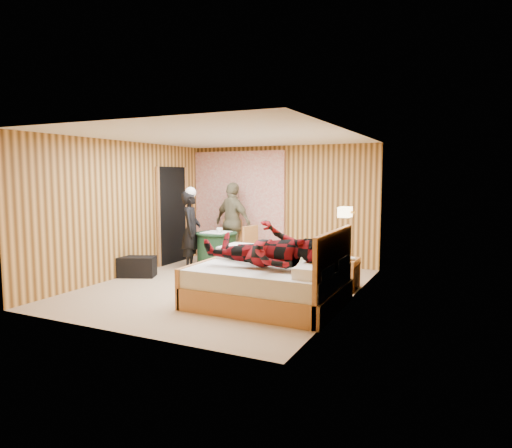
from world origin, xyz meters
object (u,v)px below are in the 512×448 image
at_px(nightstand, 346,274).
at_px(chair_near, 246,246).
at_px(wall_lamp, 345,212).
at_px(woman_standing, 191,230).
at_px(round_table, 217,250).
at_px(bed, 271,282).
at_px(duffel_bag, 137,267).
at_px(man_at_table, 233,223).
at_px(chair_far, 232,238).
at_px(man_on_bed, 266,238).

height_order(nightstand, chair_near, chair_near).
bearing_deg(wall_lamp, woman_standing, 170.51).
bearing_deg(round_table, bed, -42.91).
bearing_deg(wall_lamp, nightstand, 99.11).
bearing_deg(nightstand, duffel_bag, -168.98).
height_order(wall_lamp, woman_standing, woman_standing).
height_order(nightstand, man_at_table, man_at_table).
bearing_deg(duffel_bag, chair_near, 9.20).
distance_m(chair_far, duffel_bag, 2.19).
bearing_deg(man_at_table, chair_near, 149.36).
distance_m(woman_standing, man_at_table, 1.08).
relative_size(duffel_bag, man_on_bed, 0.37).
relative_size(chair_far, duffel_bag, 1.40).
distance_m(wall_lamp, bed, 1.64).
relative_size(round_table, man_at_table, 0.49).
height_order(bed, nightstand, bed).
relative_size(duffel_bag, man_at_table, 0.38).
distance_m(nightstand, man_on_bed, 1.86).
xyz_separation_m(nightstand, woman_standing, (-3.19, 0.27, 0.52)).
bearing_deg(chair_near, woman_standing, -73.57).
xyz_separation_m(nightstand, chair_far, (-2.80, 1.23, 0.27)).
bearing_deg(wall_lamp, duffel_bag, -173.09).
bearing_deg(chair_near, bed, 49.06).
bearing_deg(chair_far, bed, -65.77).
bearing_deg(bed, woman_standing, 146.90).
relative_size(nightstand, chair_near, 0.57).
relative_size(wall_lamp, chair_near, 0.28).
xyz_separation_m(wall_lamp, duffel_bag, (-3.77, -0.46, -1.11)).
bearing_deg(chair_near, man_on_bed, 46.21).
relative_size(bed, nightstand, 3.94).
height_order(nightstand, round_table, round_table).
distance_m(round_table, man_at_table, 0.85).
xyz_separation_m(chair_far, man_on_bed, (2.07, -2.77, 0.46)).
relative_size(bed, chair_near, 2.25).
height_order(wall_lamp, man_on_bed, man_on_bed).
bearing_deg(chair_near, nightstand, 92.09).
distance_m(wall_lamp, man_on_bed, 1.52).
bearing_deg(wall_lamp, man_on_bed, -121.24).
distance_m(nightstand, chair_near, 2.06).
bearing_deg(duffel_bag, man_on_bed, -38.36).
bearing_deg(bed, chair_far, 128.78).
bearing_deg(woman_standing, chair_far, -44.22).
bearing_deg(man_on_bed, woman_standing, 143.59).
height_order(man_at_table, man_on_bed, man_on_bed).
bearing_deg(man_on_bed, bed, 97.20).
bearing_deg(woman_standing, man_on_bed, -148.54).
bearing_deg(man_on_bed, nightstand, 64.70).
distance_m(bed, chair_near, 2.10).
bearing_deg(bed, chair_near, 126.87).
bearing_deg(chair_far, nightstand, -38.24).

